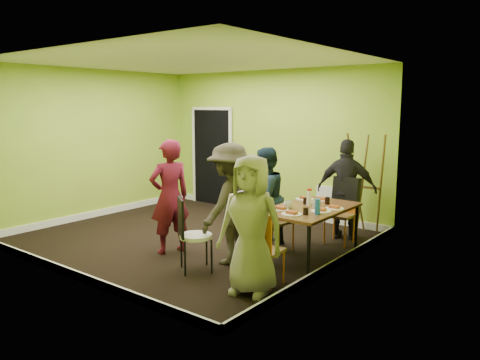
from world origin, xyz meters
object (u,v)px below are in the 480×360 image
at_px(orange_bottle, 310,201).
at_px(person_front_end, 251,225).
at_px(chair_front_end, 263,245).
at_px(thermos, 309,198).
at_px(blue_bottle, 318,207).
at_px(chair_back_end, 345,196).
at_px(person_back_end, 347,189).
at_px(easel, 366,185).
at_px(person_standing, 170,197).
at_px(chair_bentwood, 190,231).
at_px(person_left_near, 230,204).
at_px(chair_left_far, 274,214).
at_px(person_left_far, 265,198).
at_px(chair_left_near, 250,226).
at_px(dining_table, 309,211).

bearing_deg(orange_bottle, person_front_end, -84.58).
height_order(chair_front_end, thermos, thermos).
distance_m(blue_bottle, person_front_end, 1.12).
height_order(chair_back_end, person_front_end, person_front_end).
bearing_deg(orange_bottle, person_back_end, 87.65).
distance_m(easel, person_standing, 3.24).
bearing_deg(chair_bentwood, blue_bottle, 75.11).
height_order(blue_bottle, person_left_near, person_left_near).
relative_size(chair_left_far, easel, 0.56).
relative_size(chair_left_far, orange_bottle, 12.78).
relative_size(person_left_near, person_back_end, 1.02).
bearing_deg(orange_bottle, chair_left_far, -172.20).
height_order(easel, person_front_end, easel).
bearing_deg(person_front_end, chair_bentwood, 162.30).
distance_m(chair_bentwood, person_front_end, 1.07).
height_order(chair_front_end, person_left_far, person_left_far).
bearing_deg(chair_bentwood, chair_left_far, 115.24).
xyz_separation_m(chair_bentwood, person_front_end, (1.03, -0.09, 0.26)).
xyz_separation_m(chair_bentwood, person_standing, (-0.78, 0.39, 0.29)).
distance_m(chair_left_far, blue_bottle, 1.12).
distance_m(chair_front_end, easel, 2.93).
xyz_separation_m(chair_left_near, chair_front_end, (0.67, -0.66, 0.01)).
height_order(orange_bottle, person_standing, person_standing).
bearing_deg(person_front_end, easel, 76.65).
bearing_deg(easel, person_front_end, -90.75).
bearing_deg(chair_back_end, person_back_end, -75.35).
bearing_deg(blue_bottle, orange_bottle, 127.32).
distance_m(chair_bentwood, person_left_near, 0.67).
relative_size(easel, person_back_end, 1.05).
relative_size(chair_bentwood, orange_bottle, 13.17).
xyz_separation_m(chair_front_end, person_standing, (-1.81, 0.25, 0.32)).
bearing_deg(chair_left_far, dining_table, 84.61).
distance_m(person_standing, person_left_far, 1.42).
height_order(dining_table, chair_back_end, chair_back_end).
xyz_separation_m(blue_bottle, person_front_end, (-0.25, -1.09, -0.06)).
distance_m(chair_left_near, blue_bottle, 1.01).
bearing_deg(person_standing, chair_back_end, 161.12).
bearing_deg(person_standing, thermos, 141.41).
relative_size(chair_bentwood, person_left_near, 0.59).
distance_m(person_left_near, person_back_end, 2.18).
xyz_separation_m(person_left_far, person_back_end, (0.78, 1.16, 0.04)).
xyz_separation_m(chair_left_far, chair_front_end, (0.72, -1.32, -0.02)).
relative_size(chair_bentwood, easel, 0.57).
height_order(chair_front_end, blue_bottle, blue_bottle).
bearing_deg(person_back_end, chair_bentwood, 56.06).
relative_size(chair_bentwood, person_front_end, 0.61).
bearing_deg(orange_bottle, easel, 82.68).
distance_m(chair_left_far, person_front_end, 1.72).
height_order(chair_bentwood, person_back_end, person_back_end).
bearing_deg(person_standing, orange_bottle, 145.46).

